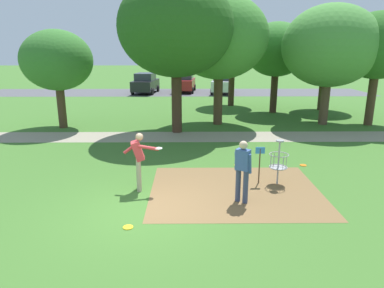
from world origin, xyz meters
The scene contains 21 objects.
ground_plane centered at (0.00, 0.00, 0.00)m, with size 160.00×160.00×0.00m, color #3D6B28.
dirt_tee_pad centered at (2.49, 1.29, 0.00)m, with size 4.91×3.99×0.01m, color brown.
disc_golf_basket centered at (3.78, 1.77, 0.75)m, with size 0.98×0.58×1.39m.
player_foreground_watching centered at (-0.30, 1.37, 0.99)m, with size 1.15×0.42×1.71m.
player_throwing centered at (2.56, 0.50, 0.97)m, with size 0.48×0.45×1.71m.
frisbee_near_basket centered at (5.21, 3.50, 0.01)m, with size 0.24×0.24×0.02m, color orange.
frisbee_by_tee centered at (2.85, 3.53, 0.01)m, with size 0.21×0.21×0.02m, color gold.
frisbee_mid_grass centered at (-0.28, -0.88, 0.01)m, with size 0.24×0.24×0.02m, color gold.
tree_near_left centered at (4.23, 17.00, 3.82)m, with size 3.79×3.79×5.46m.
tree_near_right centered at (10.91, 10.27, 4.14)m, with size 4.01×4.01×5.87m.
tree_mid_left centered at (10.07, 15.03, 3.54)m, with size 3.76×3.76×5.16m.
tree_mid_center centered at (2.73, 10.55, 4.57)m, with size 5.08×5.08×6.74m.
tree_mid_right centered at (0.56, 8.71, 4.95)m, with size 5.38×5.38×7.26m.
tree_far_left centered at (-5.46, 9.80, 3.42)m, with size 3.54×3.54×4.95m.
tree_far_center centered at (6.61, 14.10, 3.93)m, with size 3.90×3.90×5.62m.
tree_far_right centered at (8.50, 10.48, 4.13)m, with size 4.96×4.96×6.25m.
parking_lot_strip centered at (0.00, 24.91, 0.00)m, with size 36.00×6.00×0.01m, color #4C4C51.
parked_car_leftmost centered at (-2.85, 24.37, 0.92)m, with size 2.34×4.38×1.84m.
parked_car_center_left centered at (0.74, 25.35, 0.92)m, with size 2.27×4.35×1.84m.
parked_car_center_right centered at (4.33, 24.31, 0.92)m, with size 2.48×4.44×1.84m.
gravel_path centered at (0.00, 7.71, 0.00)m, with size 40.00×1.98×0.00m, color gray.
Camera 1 is at (1.14, -8.11, 4.01)m, focal length 32.42 mm.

